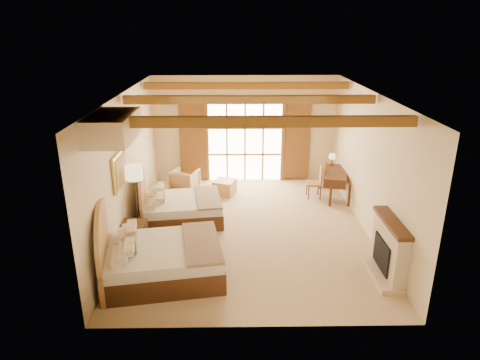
{
  "coord_description": "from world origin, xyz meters",
  "views": [
    {
      "loc": [
        -0.35,
        -9.16,
        4.6
      ],
      "look_at": [
        -0.2,
        0.2,
        1.17
      ],
      "focal_mm": 32.0,
      "sensor_mm": 36.0,
      "label": 1
    }
  ],
  "objects_px": {
    "bed_near": "(154,257)",
    "nightstand": "(134,236)",
    "bed_far": "(176,206)",
    "desk": "(335,183)",
    "armchair": "(185,181)"
  },
  "relations": [
    {
      "from": "bed_near",
      "to": "armchair",
      "type": "height_order",
      "value": "bed_near"
    },
    {
      "from": "bed_near",
      "to": "nightstand",
      "type": "bearing_deg",
      "value": 110.61
    },
    {
      "from": "armchair",
      "to": "desk",
      "type": "relative_size",
      "value": 0.48
    },
    {
      "from": "bed_near",
      "to": "nightstand",
      "type": "xyz_separation_m",
      "value": [
        -0.63,
        1.1,
        -0.13
      ]
    },
    {
      "from": "armchair",
      "to": "desk",
      "type": "bearing_deg",
      "value": -167.09
    },
    {
      "from": "bed_far",
      "to": "desk",
      "type": "distance_m",
      "value": 4.51
    },
    {
      "from": "bed_near",
      "to": "bed_far",
      "type": "bearing_deg",
      "value": 78.52
    },
    {
      "from": "bed_near",
      "to": "desk",
      "type": "relative_size",
      "value": 1.62
    },
    {
      "from": "bed_near",
      "to": "armchair",
      "type": "relative_size",
      "value": 3.4
    },
    {
      "from": "bed_near",
      "to": "nightstand",
      "type": "relative_size",
      "value": 3.96
    },
    {
      "from": "armchair",
      "to": "bed_near",
      "type": "bearing_deg",
      "value": 108.42
    },
    {
      "from": "nightstand",
      "to": "desk",
      "type": "bearing_deg",
      "value": 32.57
    },
    {
      "from": "bed_near",
      "to": "desk",
      "type": "height_order",
      "value": "bed_near"
    },
    {
      "from": "bed_far",
      "to": "armchair",
      "type": "distance_m",
      "value": 2.0
    },
    {
      "from": "nightstand",
      "to": "bed_near",
      "type": "bearing_deg",
      "value": -57.72
    }
  ]
}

